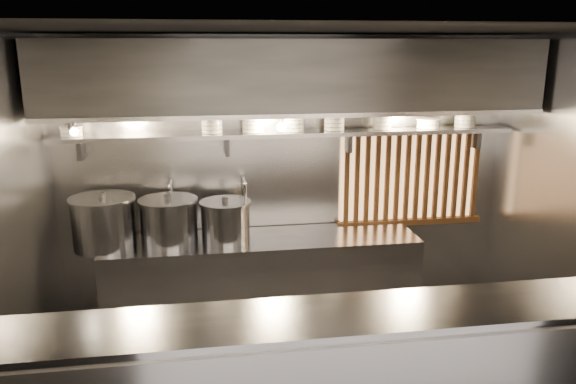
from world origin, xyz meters
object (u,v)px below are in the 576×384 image
object	(u,v)px
stock_pot_mid	(169,221)
heat_lamp	(71,125)
pendant_bulb	(281,127)
stock_pot_left	(104,222)
stock_pot_right	(226,221)

from	to	relation	value
stock_pot_mid	heat_lamp	bearing A→B (deg)	-157.64
pendant_bulb	stock_pot_mid	distance (m)	1.37
heat_lamp	pendant_bulb	size ratio (longest dim) A/B	1.87
stock_pot_left	stock_pot_mid	size ratio (longest dim) A/B	1.12
heat_lamp	pendant_bulb	bearing A→B (deg)	11.00
pendant_bulb	stock_pot_right	bearing A→B (deg)	-172.30
stock_pot_mid	stock_pot_right	size ratio (longest dim) A/B	1.12
pendant_bulb	stock_pot_mid	xyz separation A→B (m)	(-1.07, -0.05, -0.85)
stock_pot_left	stock_pot_mid	bearing A→B (deg)	4.10
stock_pot_right	pendant_bulb	bearing A→B (deg)	7.70
pendant_bulb	stock_pot_mid	world-z (taller)	pendant_bulb
pendant_bulb	stock_pot_left	world-z (taller)	pendant_bulb
pendant_bulb	stock_pot_left	size ratio (longest dim) A/B	0.26
heat_lamp	pendant_bulb	world-z (taller)	heat_lamp
heat_lamp	pendant_bulb	xyz separation A→B (m)	(1.80, 0.35, -0.11)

